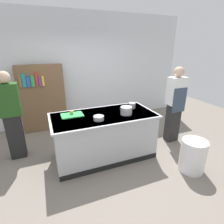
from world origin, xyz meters
The scene contains 12 objects.
ground_plane centered at (0.00, 0.00, 0.00)m, with size 10.00×10.00×0.00m, color slate.
back_wall centered at (0.00, 2.10, 1.50)m, with size 6.40×0.12×3.00m, color silver.
counter_island centered at (0.00, 0.00, 0.47)m, with size 1.98×0.98×0.90m.
cutting_board centered at (-0.56, 0.18, 0.91)m, with size 0.40×0.28×0.02m, color green.
onion centered at (-0.56, 0.21, 0.96)m, with size 0.08×0.08×0.08m, color tan.
stock_pot centered at (0.41, -0.14, 0.97)m, with size 0.29×0.22×0.15m.
sauce_pan centered at (0.68, 0.15, 0.96)m, with size 0.22×0.15×0.11m.
mixing_bowl centered at (-0.17, -0.21, 0.94)m, with size 0.19×0.19×0.08m, color #B7BABF.
trash_bin centered at (1.30, -1.02, 0.30)m, with size 0.44×0.44×0.60m, color white.
person_chef centered at (1.70, 0.02, 0.91)m, with size 0.38×0.25×1.72m.
person_guest centered at (-1.62, 0.62, 0.91)m, with size 0.38×0.24×1.72m.
bookshelf centered at (-1.04, 1.80, 0.85)m, with size 1.10×0.31×1.70m.
Camera 1 is at (-1.02, -2.95, 2.12)m, focal length 28.34 mm.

